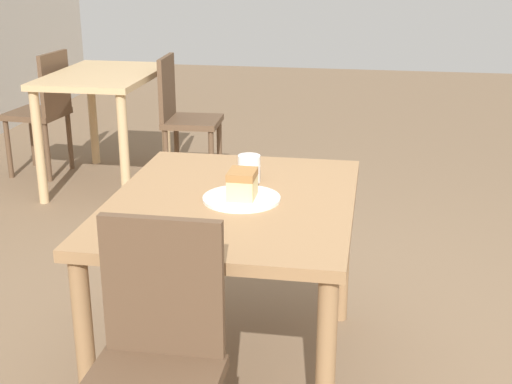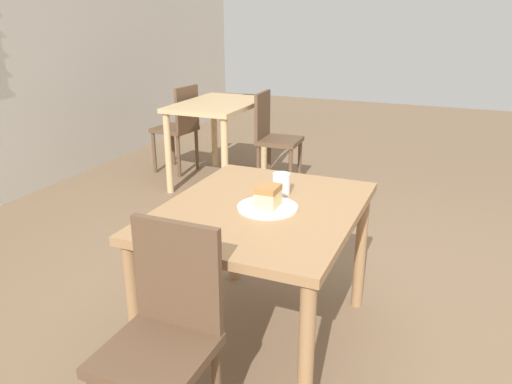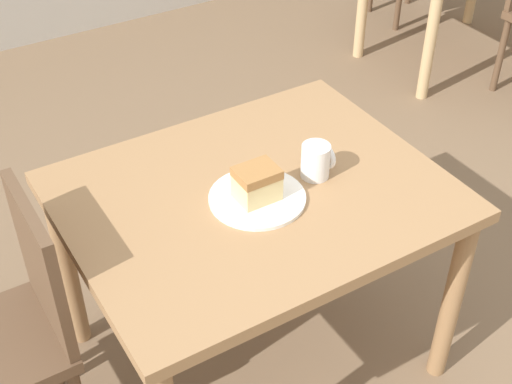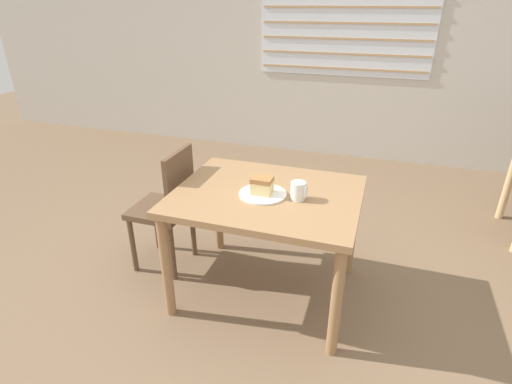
{
  "view_description": "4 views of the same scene",
  "coord_description": "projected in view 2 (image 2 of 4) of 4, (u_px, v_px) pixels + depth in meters",
  "views": [
    {
      "loc": [
        -2.46,
        -0.2,
        1.57
      ],
      "look_at": [
        -0.14,
        0.19,
        0.74
      ],
      "focal_mm": 50.0,
      "sensor_mm": 36.0,
      "label": 1
    },
    {
      "loc": [
        -2.09,
        -0.52,
        1.55
      ],
      "look_at": [
        -0.18,
        0.29,
        0.8
      ],
      "focal_mm": 35.0,
      "sensor_mm": 36.0,
      "label": 2
    },
    {
      "loc": [
        -0.96,
        -1.08,
        1.97
      ],
      "look_at": [
        -0.14,
        0.25,
        0.73
      ],
      "focal_mm": 50.0,
      "sensor_mm": 36.0,
      "label": 3
    },
    {
      "loc": [
        0.46,
        -1.72,
        1.72
      ],
      "look_at": [
        -0.19,
        0.24,
        0.73
      ],
      "focal_mm": 28.0,
      "sensor_mm": 36.0,
      "label": 4
    }
  ],
  "objects": [
    {
      "name": "chair_far_opposite",
      "position": [
        179.0,
        126.0,
        4.95
      ],
      "size": [
        0.4,
        0.4,
        0.87
      ],
      "rotation": [
        0.0,
        0.0,
        3.04
      ],
      "color": "brown",
      "rests_on": "ground_plane"
    },
    {
      "name": "dining_table_near",
      "position": [
        261.0,
        225.0,
        2.3
      ],
      "size": [
        1.07,
        0.86,
        0.71
      ],
      "color": "#9E754C",
      "rests_on": "ground_plane"
    },
    {
      "name": "chair_near_window",
      "position": [
        164.0,
        335.0,
        1.76
      ],
      "size": [
        0.37,
        0.37,
        0.87
      ],
      "rotation": [
        0.0,
        0.0,
        -1.57
      ],
      "color": "brown",
      "rests_on": "ground_plane"
    },
    {
      "name": "plate",
      "position": [
        268.0,
        207.0,
        2.24
      ],
      "size": [
        0.27,
        0.27,
        0.01
      ],
      "color": "white",
      "rests_on": "dining_table_near"
    },
    {
      "name": "coffee_mug",
      "position": [
        282.0,
        184.0,
        2.41
      ],
      "size": [
        0.09,
        0.08,
        0.1
      ],
      "color": "white",
      "rests_on": "dining_table_near"
    },
    {
      "name": "ground_plane",
      "position": [
        322.0,
        336.0,
        2.53
      ],
      "size": [
        14.0,
        14.0,
        0.0
      ],
      "primitive_type": "plane",
      "color": "#7A6047"
    },
    {
      "name": "cake_slice",
      "position": [
        268.0,
        196.0,
        2.22
      ],
      "size": [
        0.12,
        0.09,
        0.1
      ],
      "color": "#E5CC89",
      "rests_on": "plate"
    },
    {
      "name": "dining_table_far",
      "position": [
        218.0,
        116.0,
        4.59
      ],
      "size": [
        0.98,
        0.66,
        0.76
      ],
      "color": "tan",
      "rests_on": "ground_plane"
    },
    {
      "name": "chair_far_corner",
      "position": [
        273.0,
        136.0,
        4.54
      ],
      "size": [
        0.38,
        0.38,
        0.87
      ],
      "rotation": [
        0.0,
        0.0,
        0.04
      ],
      "color": "brown",
      "rests_on": "ground_plane"
    }
  ]
}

